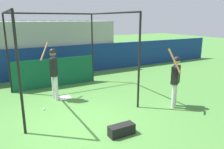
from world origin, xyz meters
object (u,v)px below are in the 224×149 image
Objects in this scene: player_waiting at (176,77)px; equipment_bag at (122,130)px; baseball at (44,109)px; player_batter at (53,69)px.

equipment_bag is (-2.54, -0.73, -0.93)m from player_waiting.
player_waiting is at bearing -25.42° from baseball.
equipment_bag is at bearing -144.24° from player_batter.
player_batter is 4.31m from player_waiting.
equipment_bag is 2.98m from baseball.
player_waiting reaches higher than equipment_bag.
baseball is at bearing 165.62° from player_batter.
player_batter is 2.98× the size of equipment_bag.
player_batter is 1.52m from baseball.
equipment_bag is at bearing -17.87° from player_waiting.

